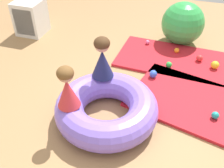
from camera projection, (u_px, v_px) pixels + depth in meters
name	position (u px, v px, depth m)	size (l,w,h in m)	color
ground_plane	(109.00, 121.00, 2.89)	(8.00, 8.00, 0.00)	#9E7549
gym_mat_far_right	(203.00, 105.00, 3.06)	(1.66, 0.98, 0.04)	red
gym_mat_front	(180.00, 61.00, 3.79)	(1.82, 0.89, 0.04)	red
inflatable_cushion	(106.00, 108.00, 2.82)	(1.12, 1.12, 0.32)	#8466E0
child_in_navy	(102.00, 58.00, 2.88)	(0.33, 0.33, 0.49)	navy
child_in_red	(67.00, 87.00, 2.50)	(0.32, 0.32, 0.46)	red
play_ball_blue	(153.00, 74.00, 3.43)	(0.10, 0.10, 0.10)	blue
play_ball_pink	(148.00, 42.00, 4.12)	(0.06, 0.06, 0.06)	pink
play_ball_yellow	(215.00, 65.00, 3.58)	(0.11, 0.11, 0.11)	yellow
play_ball_green	(169.00, 65.00, 3.61)	(0.08, 0.08, 0.08)	green
play_ball_orange	(177.00, 50.00, 3.92)	(0.08, 0.08, 0.08)	orange
play_ball_red	(200.00, 58.00, 3.73)	(0.09, 0.09, 0.09)	red
play_ball_teal	(215.00, 115.00, 2.84)	(0.08, 0.08, 0.08)	teal
exercise_ball_large	(183.00, 23.00, 4.07)	(0.66, 0.66, 0.66)	green
storage_cube	(30.00, 18.00, 4.35)	(0.44, 0.44, 0.56)	silver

